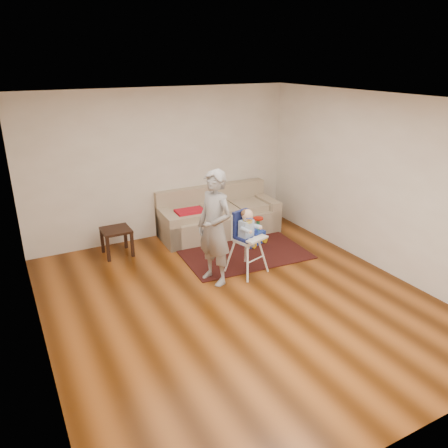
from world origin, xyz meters
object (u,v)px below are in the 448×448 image
ride_on_toy (253,231)px  high_chair (247,242)px  sofa (218,212)px  adult (215,228)px  toy_ball (221,259)px  side_table (117,242)px

ride_on_toy → high_chair: bearing=-147.5°
sofa → adult: size_ratio=1.33×
sofa → toy_ball: (-0.57, -1.19, -0.34)m
ride_on_toy → adult: bearing=-164.0°
side_table → adult: 2.03m
high_chair → adult: size_ratio=0.61×
side_table → adult: (1.04, -1.63, 0.63)m
sofa → side_table: sofa is taller
sofa → ride_on_toy: 0.83m
sofa → ride_on_toy: sofa is taller
adult → sofa: bearing=134.3°
toy_ball → high_chair: 0.64m
side_table → toy_ball: 1.82m
side_table → adult: size_ratio=0.27×
sofa → toy_ball: size_ratio=15.79×
ride_on_toy → adult: adult is taller
toy_ball → adult: bearing=-126.8°
ride_on_toy → toy_ball: 1.00m
sofa → ride_on_toy: bearing=-64.8°
high_chair → side_table: bearing=117.7°
ride_on_toy → adult: (-1.23, -0.91, 0.61)m
side_table → ride_on_toy: size_ratio=1.01×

